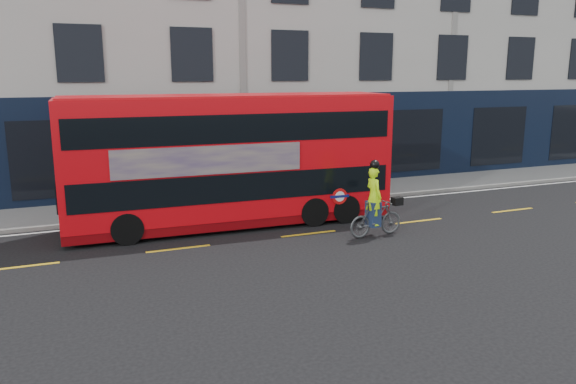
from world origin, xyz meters
TOP-DOWN VIEW (x-y plane):
  - ground at (0.00, 0.00)m, footprint 120.00×120.00m
  - pavement at (0.00, 6.50)m, footprint 60.00×3.00m
  - kerb at (0.00, 5.00)m, footprint 60.00×0.12m
  - building_terrace at (0.00, 12.94)m, footprint 50.00×10.07m
  - road_edge_line at (0.00, 4.70)m, footprint 58.00×0.10m
  - lane_dashes at (0.00, 1.50)m, footprint 58.00×0.12m
  - bus at (-1.83, 3.42)m, footprint 10.42×2.66m
  - cyclist at (1.75, 0.53)m, footprint 1.85×0.66m

SIDE VIEW (x-z plane):
  - ground at x=0.00m, z-range 0.00..0.00m
  - road_edge_line at x=0.00m, z-range 0.00..0.01m
  - lane_dashes at x=0.00m, z-range 0.00..0.01m
  - pavement at x=0.00m, z-range 0.00..0.12m
  - kerb at x=0.00m, z-range 0.00..0.13m
  - cyclist at x=1.75m, z-range -0.39..1.95m
  - bus at x=-1.83m, z-range 0.05..4.22m
  - building_terrace at x=0.00m, z-range -0.01..14.99m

